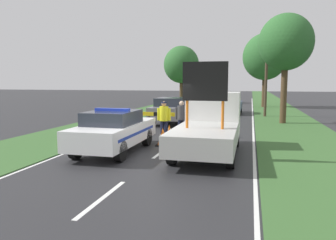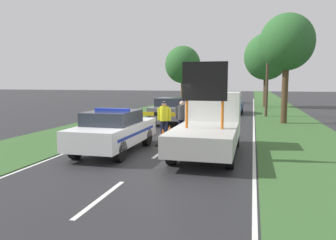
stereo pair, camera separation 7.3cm
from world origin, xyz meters
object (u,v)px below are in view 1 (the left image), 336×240
traffic_cone_lane_edge (169,130)px  queued_car_hatch_blue (231,104)px  queued_car_suv_grey (171,110)px  utility_pole (266,73)px  police_car (114,130)px  traffic_cone_near_truck (185,125)px  road_barrier (177,116)px  traffic_cone_behind_barrier (169,134)px  roadside_tree_near_right (286,43)px  police_officer (164,117)px  roadside_tree_mid_left (265,57)px  traffic_cone_near_police (196,127)px  pedestrian_civilian (182,116)px  roadside_tree_near_left (181,65)px  work_truck (210,124)px  traffic_cone_centre_front (163,137)px

traffic_cone_lane_edge → queued_car_hatch_blue: bearing=79.1°
queued_car_suv_grey → utility_pole: (5.81, 5.30, 2.35)m
police_car → utility_pole: 15.35m
traffic_cone_near_truck → queued_car_suv_grey: size_ratio=0.16×
road_barrier → traffic_cone_behind_barrier: road_barrier is taller
roadside_tree_near_right → utility_pole: size_ratio=1.08×
police_officer → roadside_tree_near_right: size_ratio=0.26×
queued_car_suv_grey → queued_car_hatch_blue: queued_car_suv_grey is taller
queued_car_suv_grey → utility_pole: size_ratio=0.73×
police_officer → queued_car_hatch_blue: 13.22m
roadside_tree_near_right → roadside_tree_mid_left: (-0.68, 13.19, 0.12)m
traffic_cone_near_truck → roadside_tree_near_right: 8.33m
traffic_cone_near_police → road_barrier: bearing=-122.1°
pedestrian_civilian → roadside_tree_near_left: (-5.16, 24.39, 3.57)m
police_officer → roadside_tree_near_right: (5.65, 7.27, 3.87)m
police_car → roadside_tree_mid_left: size_ratio=0.62×
work_truck → utility_pole: size_ratio=0.86×
road_barrier → queued_car_suv_grey: queued_car_suv_grey is taller
traffic_cone_near_police → roadside_tree_near_left: roadside_tree_near_left is taller
traffic_cone_near_truck → traffic_cone_behind_barrier: size_ratio=1.02×
road_barrier → police_officer: bearing=-108.6°
work_truck → queued_car_hatch_blue: work_truck is taller
traffic_cone_near_police → traffic_cone_centre_front: bearing=-102.0°
traffic_cone_centre_front → traffic_cone_near_truck: bearing=88.4°
traffic_cone_near_truck → traffic_cone_lane_edge: traffic_cone_near_truck is taller
queued_car_suv_grey → roadside_tree_near_right: size_ratio=0.68×
police_officer → roadside_tree_mid_left: bearing=-129.4°
pedestrian_civilian → queued_car_suv_grey: bearing=126.5°
police_car → roadside_tree_near_right: size_ratio=0.69×
work_truck → police_officer: work_truck is taller
roadside_tree_near_left → roadside_tree_near_right: bearing=-60.2°
traffic_cone_behind_barrier → roadside_tree_mid_left: 22.02m
queued_car_suv_grey → roadside_tree_near_left: bearing=-79.9°
queued_car_suv_grey → queued_car_hatch_blue: 7.90m
police_car → traffic_cone_near_police: police_car is taller
work_truck → utility_pole: 13.55m
work_truck → traffic_cone_near_truck: (-1.87, 4.69, -0.68)m
traffic_cone_near_police → roadside_tree_near_right: (4.58, 4.95, 4.59)m
police_car → queued_car_hatch_blue: 16.24m
pedestrian_civilian → roadside_tree_mid_left: size_ratio=0.23×
pedestrian_civilian → queued_car_hatch_blue: pedestrian_civilian is taller
traffic_cone_centre_front → traffic_cone_lane_edge: size_ratio=1.47×
roadside_tree_mid_left → utility_pole: size_ratio=1.19×
police_car → traffic_cone_near_police: size_ratio=7.59×
work_truck → traffic_cone_centre_front: bearing=-20.2°
road_barrier → work_truck: bearing=-61.3°
queued_car_hatch_blue → traffic_cone_near_police: bearing=84.4°
police_officer → utility_pole: size_ratio=0.28×
queued_car_hatch_blue → utility_pole: size_ratio=0.65×
road_barrier → roadside_tree_mid_left: roadside_tree_mid_left is taller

